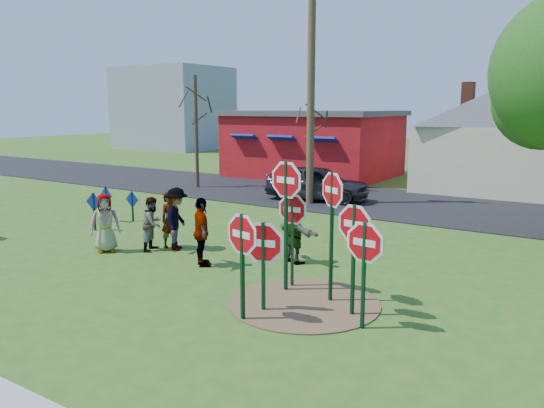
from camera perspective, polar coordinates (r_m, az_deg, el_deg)
The scene contains 26 objects.
ground at distance 14.70m, azimuth -10.13°, elevation -5.92°, with size 120.00×120.00×0.00m, color #295E1A.
road at distance 24.19m, azimuth 8.65°, elevation 0.57°, with size 120.00×7.50×0.04m, color black.
dirt_patch at distance 11.39m, azimuth 3.46°, elevation -10.57°, with size 3.20×3.20×0.03m, color brown.
red_building at distance 32.17m, azimuth 4.51°, elevation 6.54°, with size 9.40×7.69×3.90m.
cream_house at distance 28.63m, azimuth 24.49°, elevation 7.11°, with size 9.40×9.40×6.50m.
distant_building at distance 55.16m, azimuth -10.54°, elevation 10.08°, with size 10.00×8.00×8.00m, color #8C939E.
stop_sign_a at distance 10.08m, azimuth -3.23°, elevation -4.25°, with size 1.06×0.24×2.25m.
stop_sign_b at distance 11.58m, azimuth 1.53°, elevation 1.21°, with size 1.11×0.18×3.08m.
stop_sign_c at distance 11.00m, azimuth 6.48°, elevation -0.28°, with size 0.88×0.52×2.91m.
stop_sign_d at distance 10.38m, azimuth 8.83°, elevation -3.06°, with size 1.03×0.24×2.38m.
stop_sign_e at distance 10.60m, azimuth -0.94°, elevation -4.82°, with size 1.12×0.31×2.00m.
stop_sign_f at distance 9.84m, azimuth 9.92°, elevation -4.87°, with size 1.03×0.15×2.17m.
stop_sign_g at distance 11.97m, azimuth 2.22°, elevation -1.61°, with size 0.95×0.09×2.29m.
blue_diamond_b at distance 18.69m, azimuth -18.61°, elevation -0.30°, with size 0.64×0.11×1.29m.
blue_diamond_c at distance 19.95m, azimuth -17.39°, elevation 0.42°, with size 0.68×0.07×1.30m.
blue_diamond_d at distance 19.78m, azimuth -14.80°, elevation 0.11°, with size 0.62×0.06×1.11m.
person_a at distance 15.82m, azimuth -17.51°, elevation -1.95°, with size 0.82×0.54×1.68m, color #3E4591.
person_b at distance 15.86m, azimuth -10.91°, elevation -1.70°, with size 0.60×0.39×1.64m, color #2B766C.
person_c at distance 15.67m, azimuth -12.68°, elevation -2.06°, with size 0.76×0.59×1.56m, color brown.
person_d at distance 15.55m, azimuth -10.22°, elevation -1.57°, with size 1.17×0.67×1.82m, color #323337.
person_e at distance 13.82m, azimuth -7.59°, elevation -3.02°, with size 1.06×0.44×1.80m, color #553162.
person_f at distance 14.04m, azimuth 2.42°, elevation -3.19°, with size 1.47×0.47×1.59m, color #1B4D26.
suv at distance 23.43m, azimuth 4.91°, elevation 2.29°, with size 1.82×4.52×1.54m, color #2C2D31.
utility_pole at distance 22.48m, azimuth 4.24°, elevation 13.73°, with size 2.46×0.81×10.29m.
bare_tree_west at distance 27.33m, azimuth -8.19°, elevation 9.39°, with size 1.80×1.80×5.68m.
bare_tree_east at distance 25.82m, azimuth 4.28°, elevation 7.80°, with size 1.80×1.80×4.55m.
Camera 1 is at (9.67, -10.30, 4.07)m, focal length 35.00 mm.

